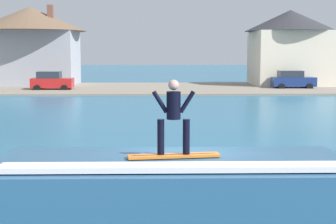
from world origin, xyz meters
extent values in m
plane|color=#256489|center=(0.00, 0.00, 0.00)|extent=(260.00, 260.00, 0.00)
cube|color=#2C587B|center=(-0.39, -0.90, 0.59)|extent=(8.28, 3.49, 1.19)
cube|color=#2C587B|center=(-0.39, -1.34, 1.25)|extent=(7.04, 1.57, 0.13)
cube|color=white|center=(-0.39, -2.04, 1.28)|extent=(7.46, 0.63, 0.12)
cube|color=orange|center=(-0.39, -1.24, 1.37)|extent=(2.13, 0.64, 0.06)
cube|color=black|center=(-0.39, -1.24, 1.39)|extent=(1.92, 0.30, 0.01)
cylinder|color=black|center=(-0.68, -1.21, 1.80)|extent=(0.16, 0.16, 0.81)
cylinder|color=black|center=(-0.10, -1.21, 1.80)|extent=(0.16, 0.16, 0.81)
cylinder|color=black|center=(-0.39, -1.21, 2.52)|extent=(0.32, 0.32, 0.63)
sphere|color=tan|center=(-0.39, -1.21, 2.98)|extent=(0.24, 0.24, 0.24)
cylinder|color=black|center=(-0.70, -1.21, 2.60)|extent=(0.37, 0.10, 0.52)
cylinder|color=black|center=(-0.09, -1.21, 2.60)|extent=(0.37, 0.10, 0.52)
cube|color=gray|center=(0.00, 38.79, 0.08)|extent=(120.00, 16.11, 0.17)
cube|color=red|center=(-10.63, 36.32, 0.77)|extent=(3.86, 1.74, 0.90)
cube|color=#262D38|center=(-10.92, 36.32, 1.54)|extent=(2.12, 1.56, 0.64)
cylinder|color=black|center=(-9.38, 37.24, 0.32)|extent=(0.64, 0.22, 0.64)
cylinder|color=black|center=(-9.38, 35.40, 0.32)|extent=(0.64, 0.22, 0.64)
cylinder|color=black|center=(-11.89, 37.24, 0.32)|extent=(0.64, 0.22, 0.64)
cylinder|color=black|center=(-11.89, 35.40, 0.32)|extent=(0.64, 0.22, 0.64)
cube|color=navy|center=(12.62, 37.75, 0.77)|extent=(4.17, 1.75, 0.90)
cube|color=#262D38|center=(12.31, 37.75, 1.54)|extent=(2.29, 1.57, 0.64)
cylinder|color=black|center=(13.97, 38.68, 0.32)|extent=(0.64, 0.22, 0.64)
cylinder|color=black|center=(13.97, 36.83, 0.32)|extent=(0.64, 0.22, 0.64)
cylinder|color=black|center=(11.26, 38.68, 0.32)|extent=(0.64, 0.22, 0.64)
cylinder|color=black|center=(11.26, 36.83, 0.32)|extent=(0.64, 0.22, 0.64)
cube|color=#9EA3AD|center=(-14.35, 43.70, 2.95)|extent=(9.68, 6.93, 5.90)
cone|color=brown|center=(-14.35, 43.70, 7.18)|extent=(12.00, 12.00, 2.56)
cube|color=brown|center=(-11.93, 42.66, 7.68)|extent=(0.60, 0.60, 1.80)
cube|color=beige|center=(13.50, 42.93, 2.93)|extent=(7.80, 7.81, 5.86)
cone|color=#2D2D33|center=(13.50, 42.93, 6.99)|extent=(9.68, 9.68, 2.25)
camera|label=1|loc=(-0.77, -12.86, 3.73)|focal=55.56mm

